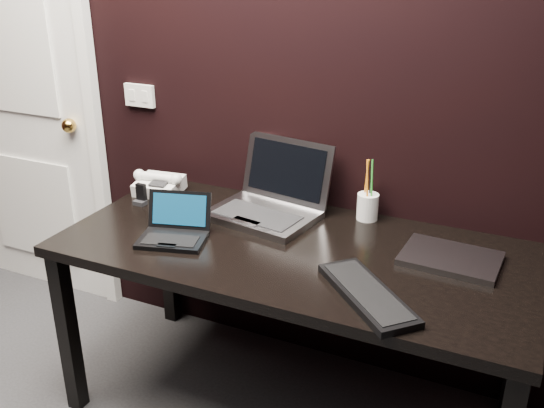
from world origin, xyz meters
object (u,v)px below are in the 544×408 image
at_px(ext_keyboard, 367,294).
at_px(desk_phone, 159,184).
at_px(mobile_phone, 141,197).
at_px(door, 19,97).
at_px(desk, 293,264).
at_px(silver_laptop, 269,202).
at_px(closed_laptop, 451,258).
at_px(pen_cup, 368,205).
at_px(netbook, 174,231).

bearing_deg(ext_keyboard, desk_phone, 157.18).
xyz_separation_m(ext_keyboard, mobile_phone, (-1.07, 0.32, 0.02)).
xyz_separation_m(door, desk, (1.65, -0.38, -0.38)).
xyz_separation_m(desk, silver_laptop, (-0.20, 0.21, 0.13)).
xyz_separation_m(door, closed_laptop, (2.18, -0.26, -0.29)).
height_order(door, closed_laptop, door).
bearing_deg(pen_cup, desk, -117.21).
bearing_deg(desk_phone, mobile_phone, -90.26).
height_order(ext_keyboard, closed_laptop, ext_keyboard).
distance_m(door, netbook, 1.35).
distance_m(ext_keyboard, pen_cup, 0.59).
xyz_separation_m(netbook, closed_laptop, (0.96, 0.25, -0.02)).
bearing_deg(desk, silver_laptop, 132.87).
xyz_separation_m(door, desk_phone, (0.92, -0.16, -0.26)).
height_order(door, desk, door).
height_order(netbook, silver_laptop, silver_laptop).
height_order(door, desk_phone, door).
relative_size(netbook, desk_phone, 1.23).
height_order(door, pen_cup, door).
height_order(door, silver_laptop, door).
distance_m(door, closed_laptop, 2.22).
bearing_deg(desk_phone, ext_keyboard, -22.82).
bearing_deg(closed_laptop, mobile_phone, -178.75).
xyz_separation_m(netbook, ext_keyboard, (0.76, -0.10, -0.02)).
height_order(desk, pen_cup, pen_cup).
height_order(desk, closed_laptop, closed_laptop).
bearing_deg(closed_laptop, netbook, -165.57).
bearing_deg(silver_laptop, netbook, -123.16).
relative_size(closed_laptop, desk_phone, 1.45).
height_order(closed_laptop, mobile_phone, mobile_phone).
relative_size(desk, silver_laptop, 3.71).
bearing_deg(netbook, desk_phone, 131.23).
bearing_deg(desk_phone, desk, -16.76).
distance_m(silver_laptop, pen_cup, 0.39).
distance_m(closed_laptop, desk_phone, 1.27).
distance_m(desk_phone, pen_cup, 0.91).
bearing_deg(desk, pen_cup, 62.79).
bearing_deg(pen_cup, desk_phone, -172.62).
bearing_deg(ext_keyboard, mobile_phone, 163.44).
bearing_deg(door, ext_keyboard, -16.94).
distance_m(door, desk_phone, 0.97).
xyz_separation_m(desk, mobile_phone, (-0.73, 0.09, 0.11)).
distance_m(door, desk, 1.73).
relative_size(desk, pen_cup, 6.86).
bearing_deg(ext_keyboard, closed_laptop, 60.87).
bearing_deg(closed_laptop, pen_cup, 148.54).
relative_size(closed_laptop, pen_cup, 1.36).
bearing_deg(closed_laptop, desk, -167.83).
distance_m(door, silver_laptop, 1.48).
bearing_deg(mobile_phone, desk_phone, 89.74).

